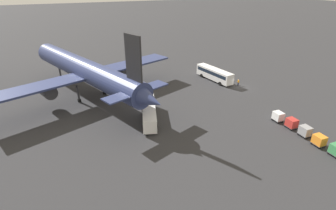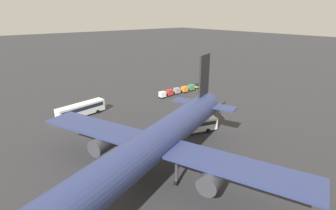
{
  "view_description": "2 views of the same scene",
  "coord_description": "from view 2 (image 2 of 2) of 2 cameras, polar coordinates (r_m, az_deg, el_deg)",
  "views": [
    {
      "loc": [
        -52.64,
        43.55,
        26.47
      ],
      "look_at": [
        -8.23,
        24.62,
        3.08
      ],
      "focal_mm": 28.0,
      "sensor_mm": 36.0,
      "label": 1
    },
    {
      "loc": [
        29.94,
        66.78,
        25.5
      ],
      "look_at": [
        -8.49,
        19.32,
        3.9
      ],
      "focal_mm": 28.0,
      "sensor_mm": 36.0,
      "label": 2
    }
  ],
  "objects": [
    {
      "name": "shuttle_bus_near",
      "position": [
        71.12,
        -18.41,
        -0.83
      ],
      "size": [
        13.07,
        4.75,
        3.39
      ],
      "rotation": [
        0.0,
        0.0,
        0.17
      ],
      "color": "white",
      "rests_on": "ground"
    },
    {
      "name": "cargo_cart_red",
      "position": [
        84.59,
        0.34,
        2.78
      ],
      "size": [
        2.04,
        1.73,
        2.06
      ],
      "rotation": [
        0.0,
        0.0,
        -0.03
      ],
      "color": "#38383D",
      "rests_on": "ground"
    },
    {
      "name": "shuttle_bus_far",
      "position": [
        58.42,
        4.71,
        -4.46
      ],
      "size": [
        13.04,
        6.37,
        3.09
      ],
      "rotation": [
        0.0,
        0.0,
        -0.31
      ],
      "color": "white",
      "rests_on": "ground"
    },
    {
      "name": "cargo_cart_white",
      "position": [
        82.43,
        -1.22,
        2.33
      ],
      "size": [
        2.04,
        1.73,
        2.06
      ],
      "rotation": [
        0.0,
        0.0,
        -0.03
      ],
      "color": "#38383D",
      "rests_on": "ground"
    },
    {
      "name": "cargo_cart_orange",
      "position": [
        88.41,
        3.64,
        3.49
      ],
      "size": [
        2.04,
        1.73,
        2.06
      ],
      "rotation": [
        0.0,
        0.0,
        -0.03
      ],
      "color": "#38383D",
      "rests_on": "ground"
    },
    {
      "name": "cargo_cart_grey",
      "position": [
        86.56,
        1.96,
        3.16
      ],
      "size": [
        2.04,
        1.73,
        2.06
      ],
      "rotation": [
        0.0,
        0.0,
        -0.03
      ],
      "color": "#38383D",
      "rests_on": "ground"
    },
    {
      "name": "baggage_tug",
      "position": [
        93.73,
        6.49,
        4.17
      ],
      "size": [
        2.41,
        1.63,
        2.1
      ],
      "rotation": [
        0.0,
        0.0,
        -0.01
      ],
      "color": "gold",
      "rests_on": "ground"
    },
    {
      "name": "airplane",
      "position": [
        39.59,
        -3.6,
        -8.91
      ],
      "size": [
        51.78,
        45.12,
        17.82
      ],
      "rotation": [
        0.0,
        0.0,
        0.36
      ],
      "color": "navy",
      "rests_on": "ground"
    },
    {
      "name": "ground_plane",
      "position": [
        77.5,
        -14.0,
        -0.33
      ],
      "size": [
        600.0,
        600.0,
        0.0
      ],
      "primitive_type": "plane",
      "color": "#2D2D30"
    },
    {
      "name": "worker_person",
      "position": [
        77.04,
        -15.24,
        0.13
      ],
      "size": [
        0.38,
        0.38,
        1.74
      ],
      "color": "#1E1E2D",
      "rests_on": "ground"
    },
    {
      "name": "cargo_cart_green",
      "position": [
        90.63,
        5.07,
        3.85
      ],
      "size": [
        2.04,
        1.73,
        2.06
      ],
      "rotation": [
        0.0,
        0.0,
        -0.03
      ],
      "color": "#38383D",
      "rests_on": "ground"
    }
  ]
}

